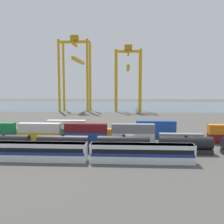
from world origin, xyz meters
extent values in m
plane|color=#4C4944|center=(0.00, 40.00, 0.00)|extent=(420.00, 420.00, 0.00)
cube|color=#475B6B|center=(0.00, 139.82, 0.00)|extent=(400.00, 110.00, 0.01)
cube|color=silver|center=(-20.02, -18.07, 1.95)|extent=(21.41, 3.10, 3.90)
cube|color=navy|center=(-20.02, -18.07, 1.85)|extent=(20.98, 3.14, 0.64)
cube|color=black|center=(-20.02, -18.07, 2.63)|extent=(20.55, 3.13, 0.90)
cube|color=slate|center=(-20.02, -18.07, 3.72)|extent=(21.19, 2.85, 0.36)
cube|color=silver|center=(2.28, -18.07, 1.95)|extent=(21.41, 3.10, 3.90)
cube|color=navy|center=(2.28, -18.07, 1.85)|extent=(20.98, 3.14, 0.64)
cube|color=black|center=(2.28, -18.07, 2.63)|extent=(20.55, 3.13, 0.90)
cube|color=slate|center=(2.28, -18.07, 3.72)|extent=(21.19, 2.85, 0.36)
cube|color=#232326|center=(-30.86, -10.27, 0.55)|extent=(12.33, 2.50, 1.10)
cylinder|color=black|center=(-30.86, -10.27, 2.56)|extent=(12.33, 2.92, 2.92)
cylinder|color=black|center=(-30.86, -10.27, 4.20)|extent=(0.70, 0.70, 0.36)
cube|color=#232326|center=(-16.25, -10.27, 0.55)|extent=(12.33, 2.50, 1.10)
cylinder|color=black|center=(-16.25, -10.27, 2.56)|extent=(12.33, 2.92, 2.92)
cylinder|color=black|center=(-16.25, -10.27, 4.20)|extent=(0.70, 0.70, 0.36)
cube|color=#232326|center=(-1.65, -10.27, 0.55)|extent=(12.33, 2.50, 1.10)
cylinder|color=black|center=(-1.65, -10.27, 2.56)|extent=(12.33, 2.92, 2.92)
cylinder|color=black|center=(-1.65, -10.27, 4.20)|extent=(0.70, 0.70, 0.36)
cube|color=#232326|center=(12.96, -10.27, 0.55)|extent=(12.33, 2.50, 1.10)
cylinder|color=black|center=(12.96, -10.27, 2.56)|extent=(12.33, 2.92, 2.92)
cylinder|color=black|center=(12.96, -10.27, 4.20)|extent=(0.70, 0.70, 0.36)
cube|color=gold|center=(-26.05, 1.49, 1.30)|extent=(12.10, 2.44, 2.60)
cube|color=silver|center=(-26.05, 1.49, 3.90)|extent=(12.10, 2.44, 2.60)
cube|color=#1C4299|center=(-12.57, 1.49, 1.30)|extent=(12.10, 2.44, 2.60)
cube|color=maroon|center=(-12.57, 1.49, 3.90)|extent=(12.10, 2.44, 2.60)
cube|color=silver|center=(0.92, 1.49, 1.30)|extent=(12.10, 2.44, 2.60)
cube|color=slate|center=(0.92, 1.49, 3.90)|extent=(12.10, 2.44, 2.60)
cube|color=slate|center=(14.40, 1.49, 1.30)|extent=(12.10, 2.44, 2.60)
cube|color=gold|center=(-33.80, 8.29, 1.30)|extent=(12.10, 2.44, 2.60)
cube|color=#146066|center=(-19.83, 8.29, 1.30)|extent=(12.10, 2.44, 2.60)
cube|color=silver|center=(-19.83, 8.29, 3.90)|extent=(12.10, 2.44, 2.60)
cube|color=orange|center=(-5.85, 8.29, 1.30)|extent=(6.04, 2.44, 2.60)
cube|color=#1C4299|center=(8.12, 8.29, 1.30)|extent=(12.10, 2.44, 2.60)
cube|color=#1C4299|center=(8.12, 8.29, 3.90)|extent=(12.10, 2.44, 2.60)
cylinder|color=gold|center=(-43.16, 88.44, 22.39)|extent=(1.50, 1.50, 44.77)
cylinder|color=gold|center=(-25.29, 88.44, 22.39)|extent=(1.50, 1.50, 44.77)
cylinder|color=gold|center=(-43.16, 100.38, 22.39)|extent=(1.50, 1.50, 44.77)
cylinder|color=gold|center=(-25.29, 100.38, 22.39)|extent=(1.50, 1.50, 44.77)
cube|color=gold|center=(-34.23, 94.41, 43.97)|extent=(19.47, 1.20, 1.60)
cube|color=gold|center=(-34.23, 94.41, 42.37)|extent=(1.20, 13.53, 1.60)
cube|color=gold|center=(-34.23, 107.94, 33.34)|extent=(2.00, 38.67, 2.00)
cube|color=#A77A10|center=(-34.23, 94.41, 46.37)|extent=(4.80, 4.00, 3.20)
cylinder|color=gold|center=(-7.69, 89.17, 19.29)|extent=(1.50, 1.50, 38.58)
cylinder|color=gold|center=(7.67, 89.17, 19.29)|extent=(1.50, 1.50, 38.58)
cylinder|color=gold|center=(-7.69, 99.64, 19.29)|extent=(1.50, 1.50, 38.58)
cylinder|color=gold|center=(7.67, 99.64, 19.29)|extent=(1.50, 1.50, 38.58)
cube|color=gold|center=(-0.01, 94.41, 37.78)|extent=(16.96, 1.20, 1.60)
cube|color=gold|center=(-0.01, 94.41, 36.18)|extent=(1.20, 12.07, 1.60)
cube|color=gold|center=(-0.01, 108.04, 28.18)|extent=(2.00, 38.95, 2.00)
cube|color=#A77A10|center=(-0.01, 94.41, 40.18)|extent=(4.80, 4.00, 3.20)
camera|label=1|loc=(-1.01, -70.05, 15.76)|focal=40.92mm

